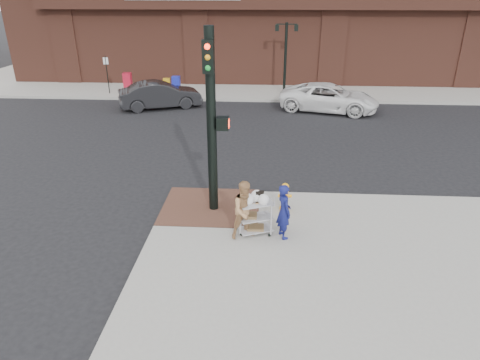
# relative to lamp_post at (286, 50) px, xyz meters

# --- Properties ---
(ground) EXTENTS (220.00, 220.00, 0.00)m
(ground) POSITION_rel_lamp_post_xyz_m (-2.00, -16.00, -2.62)
(ground) COLOR black
(ground) RESTS_ON ground
(sidewalk_far) EXTENTS (65.00, 36.00, 0.15)m
(sidewalk_far) POSITION_rel_lamp_post_xyz_m (10.50, 16.00, -2.54)
(sidewalk_far) COLOR gray
(sidewalk_far) RESTS_ON ground
(brick_curb_ramp) EXTENTS (2.80, 2.40, 0.01)m
(brick_curb_ramp) POSITION_rel_lamp_post_xyz_m (-2.60, -15.10, -2.46)
(brick_curb_ramp) COLOR #523026
(brick_curb_ramp) RESTS_ON sidewalk_near
(lamp_post) EXTENTS (1.32, 0.22, 4.00)m
(lamp_post) POSITION_rel_lamp_post_xyz_m (0.00, 0.00, 0.00)
(lamp_post) COLOR black
(lamp_post) RESTS_ON sidewalk_far
(parking_sign) EXTENTS (0.05, 0.05, 2.20)m
(parking_sign) POSITION_rel_lamp_post_xyz_m (-10.50, -1.00, -1.37)
(parking_sign) COLOR black
(parking_sign) RESTS_ON sidewalk_far
(traffic_signal_pole) EXTENTS (0.61, 0.51, 5.00)m
(traffic_signal_pole) POSITION_rel_lamp_post_xyz_m (-2.48, -15.23, 0.21)
(traffic_signal_pole) COLOR black
(traffic_signal_pole) RESTS_ON sidewalk_near
(woman_blue) EXTENTS (0.52, 0.62, 1.45)m
(woman_blue) POSITION_rel_lamp_post_xyz_m (-0.55, -16.61, -1.74)
(woman_blue) COLOR navy
(woman_blue) RESTS_ON sidewalk_near
(pedestrian_tan) EXTENTS (0.92, 0.84, 1.54)m
(pedestrian_tan) POSITION_rel_lamp_post_xyz_m (-1.50, -16.69, -1.70)
(pedestrian_tan) COLOR #AF8052
(pedestrian_tan) RESTS_ON sidewalk_near
(sedan_dark) EXTENTS (4.59, 2.99, 1.43)m
(sedan_dark) POSITION_rel_lamp_post_xyz_m (-6.75, -3.64, -1.90)
(sedan_dark) COLOR black
(sedan_dark) RESTS_ON ground
(minivan_white) EXTENTS (5.50, 3.58, 1.41)m
(minivan_white) POSITION_rel_lamp_post_xyz_m (2.23, -3.67, -1.91)
(minivan_white) COLOR white
(minivan_white) RESTS_ON ground
(utility_cart) EXTENTS (0.96, 0.75, 1.17)m
(utility_cart) POSITION_rel_lamp_post_xyz_m (-1.26, -16.46, -1.94)
(utility_cart) COLOR #ABABB0
(utility_cart) RESTS_ON sidewalk_near
(fire_hydrant) EXTENTS (0.39, 0.27, 0.83)m
(fire_hydrant) POSITION_rel_lamp_post_xyz_m (-0.47, -15.16, -2.04)
(fire_hydrant) COLOR #FBA515
(fire_hydrant) RESTS_ON sidewalk_near
(newsbox_red) EXTENTS (0.48, 0.44, 1.11)m
(newsbox_red) POSITION_rel_lamp_post_xyz_m (-9.53, -0.36, -1.91)
(newsbox_red) COLOR #B2142A
(newsbox_red) RESTS_ON sidewalk_far
(newsbox_yellow) EXTENTS (0.44, 0.41, 0.94)m
(newsbox_yellow) POSITION_rel_lamp_post_xyz_m (-6.96, -1.05, -2.00)
(newsbox_yellow) COLOR gold
(newsbox_yellow) RESTS_ON sidewalk_far
(newsbox_blue) EXTENTS (0.44, 0.40, 1.05)m
(newsbox_blue) POSITION_rel_lamp_post_xyz_m (-6.41, -0.98, -1.94)
(newsbox_blue) COLOR #1C27BB
(newsbox_blue) RESTS_ON sidewalk_far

